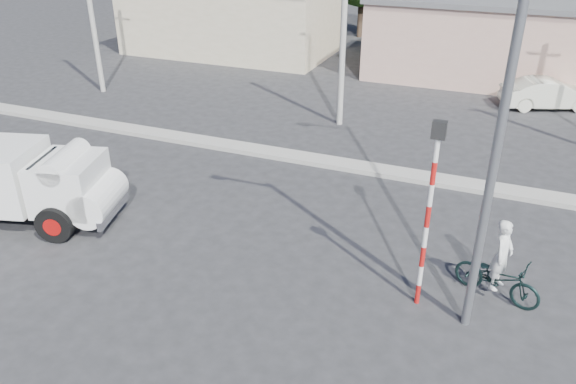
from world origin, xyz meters
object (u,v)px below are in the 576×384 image
at_px(car_cream, 549,94).
at_px(streetlight, 496,101).
at_px(traffic_pole, 430,202).
at_px(truck, 18,181).
at_px(cyclist, 500,266).
at_px(bicycle, 497,278).

bearing_deg(car_cream, streetlight, 151.85).
height_order(traffic_pole, streetlight, streetlight).
bearing_deg(truck, streetlight, -14.85).
height_order(cyclist, traffic_pole, traffic_pole).
bearing_deg(cyclist, bicycle, 0.00).
relative_size(truck, cyclist, 3.41).
height_order(bicycle, cyclist, cyclist).
bearing_deg(cyclist, traffic_pole, 137.42).
xyz_separation_m(traffic_pole, streetlight, (0.94, -0.30, 2.37)).
height_order(cyclist, car_cream, cyclist).
height_order(car_cream, traffic_pole, traffic_pole).
height_order(truck, bicycle, truck).
relative_size(cyclist, traffic_pole, 0.39).
distance_m(bicycle, traffic_pole, 2.77).
bearing_deg(truck, car_cream, 34.28).
xyz_separation_m(bicycle, streetlight, (-0.67, -1.19, 4.44)).
distance_m(cyclist, traffic_pole, 2.53).
xyz_separation_m(bicycle, traffic_pole, (-1.61, -0.89, 2.07)).
height_order(truck, cyclist, truck).
distance_m(truck, traffic_pole, 11.15).
bearing_deg(streetlight, truck, -179.03).
xyz_separation_m(truck, car_cream, (13.74, 16.44, -0.59)).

